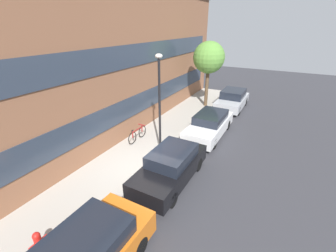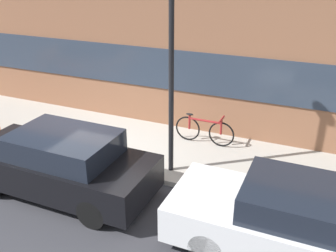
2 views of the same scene
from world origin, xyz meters
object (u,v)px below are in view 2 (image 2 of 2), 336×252
Objects in this scene: parked_car_black at (62,163)px; bicycle at (204,130)px; lamp_post at (171,44)px; parked_car_white at (303,224)px.

parked_car_black is 3.70m from bicycle.
bicycle is at bearing 80.44° from lamp_post.
parked_car_black is 4.69m from parked_car_white.
parked_car_black is at bearing -139.17° from lamp_post.
bicycle is (2.03, 3.09, -0.18)m from parked_car_black.
parked_car_white is at bearing -27.58° from lamp_post.
lamp_post is (1.77, 1.53, 2.28)m from parked_car_black.
parked_car_white is at bearing -49.17° from bicycle.
parked_car_black is 2.51× the size of bicycle.
parked_car_white is 4.08m from bicycle.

